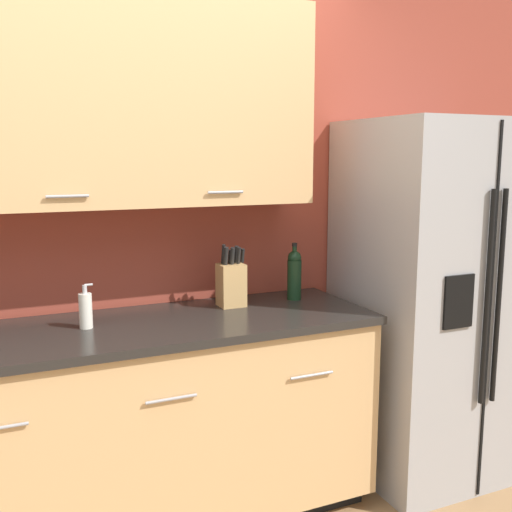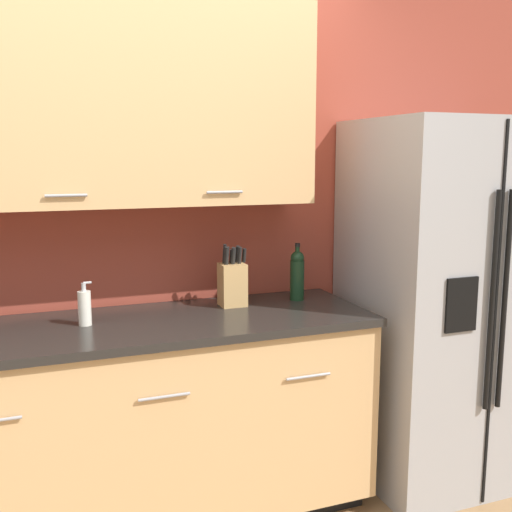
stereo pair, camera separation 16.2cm
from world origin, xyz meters
name	(u,v)px [view 1 (the left image)]	position (x,y,z in m)	size (l,w,h in m)	color
wall_back	(91,190)	(-0.06, 1.14, 1.47)	(10.00, 0.39, 2.60)	#993D2D
counter_unit	(80,438)	(-0.20, 0.86, 0.47)	(2.55, 0.64, 0.93)	black
refrigerator	(434,299)	(1.58, 0.80, 0.90)	(0.84, 0.76, 1.79)	#9E9EA0
knife_block	(231,283)	(0.53, 0.98, 1.04)	(0.13, 0.11, 0.29)	tan
wine_bottle	(294,274)	(0.86, 0.98, 1.06)	(0.07, 0.07, 0.28)	black
soap_dispenser	(86,310)	(-0.15, 0.88, 1.00)	(0.06, 0.05, 0.18)	silver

